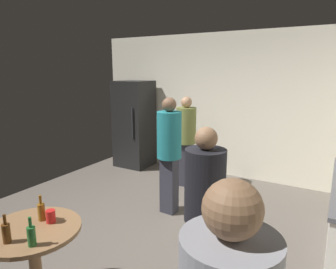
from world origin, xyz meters
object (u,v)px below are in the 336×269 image
at_px(person_in_black_shirt, 204,204).
at_px(refrigerator, 134,124).
at_px(beer_bottle_brown, 6,232).
at_px(person_in_teal_shirt, 169,147).
at_px(foreground_table, 33,240).
at_px(beer_bottle_green, 31,235).
at_px(plastic_cup_red, 51,216).
at_px(beer_bottle_amber, 41,211).
at_px(person_in_olive_shirt, 186,135).

bearing_deg(person_in_black_shirt, refrigerator, -64.34).
distance_m(beer_bottle_brown, person_in_teal_shirt, 2.33).
xyz_separation_m(foreground_table, beer_bottle_green, (0.23, -0.16, 0.19)).
height_order(beer_bottle_brown, plastic_cup_red, beer_bottle_brown).
bearing_deg(beer_bottle_amber, beer_bottle_brown, -79.15).
xyz_separation_m(plastic_cup_red, person_in_olive_shirt, (-0.21, 2.98, 0.13)).
relative_size(refrigerator, beer_bottle_green, 7.83).
relative_size(beer_bottle_amber, person_in_teal_shirt, 0.14).
height_order(refrigerator, beer_bottle_amber, refrigerator).
bearing_deg(person_in_teal_shirt, person_in_black_shirt, 43.51).
height_order(beer_bottle_brown, person_in_black_shirt, person_in_black_shirt).
distance_m(beer_bottle_amber, person_in_black_shirt, 1.41).
distance_m(beer_bottle_amber, person_in_teal_shirt, 1.97).
bearing_deg(beer_bottle_amber, foreground_table, -72.70).
xyz_separation_m(foreground_table, beer_bottle_amber, (-0.04, 0.14, 0.19)).
height_order(foreground_table, beer_bottle_green, beer_bottle_green).
relative_size(person_in_black_shirt, person_in_olive_shirt, 1.00).
bearing_deg(foreground_table, beer_bottle_amber, 107.30).
relative_size(beer_bottle_amber, beer_bottle_brown, 1.00).
height_order(beer_bottle_green, plastic_cup_red, beer_bottle_green).
distance_m(plastic_cup_red, person_in_teal_shirt, 1.96).
relative_size(plastic_cup_red, person_in_black_shirt, 0.07).
xyz_separation_m(beer_bottle_amber, person_in_olive_shirt, (-0.10, 2.99, 0.10)).
distance_m(beer_bottle_brown, person_in_black_shirt, 1.56).
xyz_separation_m(beer_bottle_green, person_in_black_shirt, (0.98, 0.94, 0.10)).
relative_size(plastic_cup_red, person_in_olive_shirt, 0.07).
bearing_deg(plastic_cup_red, beer_bottle_green, -60.90).
relative_size(foreground_table, beer_bottle_brown, 3.48).
bearing_deg(foreground_table, person_in_teal_shirt, 87.00).
bearing_deg(beer_bottle_amber, refrigerator, 114.40).
height_order(foreground_table, person_in_black_shirt, person_in_black_shirt).
distance_m(refrigerator, person_in_olive_shirt, 1.57).
distance_m(foreground_table, person_in_teal_shirt, 2.13).
bearing_deg(person_in_black_shirt, person_in_olive_shirt, -79.15).
bearing_deg(person_in_teal_shirt, person_in_olive_shirt, -162.35).
bearing_deg(beer_bottle_green, beer_bottle_amber, 132.82).
bearing_deg(refrigerator, person_in_olive_shirt, -18.89).
relative_size(beer_bottle_brown, person_in_black_shirt, 0.15).
distance_m(refrigerator, plastic_cup_red, 3.87).
bearing_deg(person_in_teal_shirt, foreground_table, 0.62).
bearing_deg(plastic_cup_red, person_in_olive_shirt, 93.95).
bearing_deg(person_in_black_shirt, beer_bottle_green, 24.40).
relative_size(beer_bottle_green, person_in_black_shirt, 0.15).
xyz_separation_m(beer_bottle_green, person_in_teal_shirt, (-0.12, 2.25, 0.15)).
distance_m(refrigerator, beer_bottle_green, 4.22).
relative_size(refrigerator, beer_bottle_brown, 7.83).
xyz_separation_m(beer_bottle_brown, person_in_black_shirt, (1.18, 1.01, 0.10)).
bearing_deg(person_in_olive_shirt, refrigerator, -115.32).
distance_m(beer_bottle_amber, beer_bottle_brown, 0.37).
distance_m(beer_bottle_green, person_in_olive_shirt, 3.31).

